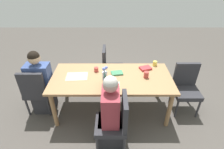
% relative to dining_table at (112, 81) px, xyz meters
% --- Properties ---
extents(ground_plane, '(10.00, 10.00, 0.00)m').
position_rel_dining_table_xyz_m(ground_plane, '(0.00, 0.00, -0.66)').
color(ground_plane, '#4C4742').
extents(dining_table, '(2.04, 0.94, 0.74)m').
position_rel_dining_table_xyz_m(dining_table, '(0.00, 0.00, 0.00)').
color(dining_table, '#9E754C').
rests_on(dining_table, ground_plane).
extents(chair_head_left_left_near, '(0.44, 0.44, 0.90)m').
position_rel_dining_table_xyz_m(chair_head_left_left_near, '(-1.31, -0.04, -0.16)').
color(chair_head_left_left_near, '#2D2D33').
rests_on(chair_head_left_left_near, ground_plane).
extents(person_head_left_left_near, '(0.40, 0.36, 1.19)m').
position_rel_dining_table_xyz_m(person_head_left_left_near, '(-1.25, 0.04, -0.13)').
color(person_head_left_left_near, '#2D2D33').
rests_on(person_head_left_left_near, ground_plane).
extents(chair_near_left_mid, '(0.44, 0.44, 0.90)m').
position_rel_dining_table_xyz_m(chair_near_left_mid, '(0.06, -0.75, -0.16)').
color(chair_near_left_mid, '#2D2D33').
rests_on(chair_near_left_mid, ground_plane).
extents(person_near_left_mid, '(0.36, 0.40, 1.19)m').
position_rel_dining_table_xyz_m(person_near_left_mid, '(-0.01, -0.69, -0.13)').
color(person_near_left_mid, '#2D2D33').
rests_on(person_near_left_mid, ground_plane).
extents(chair_head_right_left_far, '(0.44, 0.44, 0.90)m').
position_rel_dining_table_xyz_m(chair_head_right_left_far, '(1.34, 0.07, -0.16)').
color(chair_head_right_left_far, '#2D2D33').
rests_on(chair_head_right_left_far, ground_plane).
extents(chair_far_right_near, '(0.44, 0.44, 0.90)m').
position_rel_dining_table_xyz_m(chair_far_right_near, '(-0.04, 0.81, -0.16)').
color(chair_far_right_near, '#2D2D33').
rests_on(chair_far_right_near, ground_plane).
extents(flower_vase, '(0.10, 0.09, 0.25)m').
position_rel_dining_table_xyz_m(flower_vase, '(-0.11, -0.07, 0.19)').
color(flower_vase, silver).
rests_on(flower_vase, dining_table).
extents(placemat_head_left_left_near, '(0.37, 0.28, 0.00)m').
position_rel_dining_table_xyz_m(placemat_head_left_left_near, '(-0.59, 0.02, 0.08)').
color(placemat_head_left_left_near, beige).
rests_on(placemat_head_left_left_near, dining_table).
extents(placemat_near_left_mid, '(0.28, 0.37, 0.00)m').
position_rel_dining_table_xyz_m(placemat_near_left_mid, '(-0.01, -0.31, 0.08)').
color(placemat_near_left_mid, beige).
rests_on(placemat_near_left_mid, dining_table).
extents(laptop_near_left_mid, '(0.22, 0.32, 0.21)m').
position_rel_dining_table_xyz_m(laptop_near_left_mid, '(-0.03, -0.32, 0.12)').
color(laptop_near_left_mid, '#38383D').
rests_on(laptop_near_left_mid, dining_table).
extents(coffee_mug_near_left, '(0.07, 0.07, 0.08)m').
position_rel_dining_table_xyz_m(coffee_mug_near_left, '(-0.27, 0.18, 0.12)').
color(coffee_mug_near_left, '#AD3D38').
rests_on(coffee_mug_near_left, dining_table).
extents(coffee_mug_near_right, '(0.08, 0.08, 0.09)m').
position_rel_dining_table_xyz_m(coffee_mug_near_right, '(0.81, 0.39, 0.12)').
color(coffee_mug_near_right, '#DBC64C').
rests_on(coffee_mug_near_right, dining_table).
extents(coffee_mug_centre_left, '(0.08, 0.08, 0.11)m').
position_rel_dining_table_xyz_m(coffee_mug_centre_left, '(0.58, -0.01, 0.13)').
color(coffee_mug_centre_left, '#AD3D38').
rests_on(coffee_mug_centre_left, dining_table).
extents(book_red_cover, '(0.22, 0.17, 0.03)m').
position_rel_dining_table_xyz_m(book_red_cover, '(0.09, 0.11, 0.09)').
color(book_red_cover, '#3D7F56').
rests_on(book_red_cover, dining_table).
extents(book_blue_cover, '(0.24, 0.20, 0.04)m').
position_rel_dining_table_xyz_m(book_blue_cover, '(0.61, 0.26, 0.09)').
color(book_blue_cover, '#B73338').
rests_on(book_blue_cover, dining_table).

